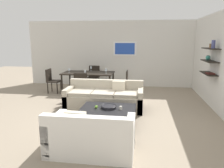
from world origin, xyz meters
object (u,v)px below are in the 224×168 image
Objects in this scene: loveseat_white at (91,136)px; decorative_bowl at (109,107)px; coffee_table at (108,117)px; dining_chair_left_near at (52,79)px; dining_chair_head at (94,75)px; wine_glass_head at (91,68)px; candle_jar at (121,108)px; dining_chair_foot at (82,84)px; wine_glass_foot at (85,71)px; sofa_beige at (105,98)px; wine_glass_left_near at (69,70)px; dining_chair_right_near at (124,81)px; wine_glass_right_near at (106,70)px; apple_on_coffee_table at (96,107)px.

loveseat_white reaches higher than decorative_bowl.
dining_chair_left_near reaches higher than coffee_table.
wine_glass_head reaches higher than dining_chair_head.
candle_jar is 0.10× the size of dining_chair_foot.
loveseat_white is at bearing -58.75° from dining_chair_left_near.
loveseat_white is 4.05m from wine_glass_foot.
dining_chair_foot reaches higher than sofa_beige.
wine_glass_foot reaches higher than loveseat_white.
wine_glass_left_near is (-1.92, 2.83, 0.44)m from decorative_bowl.
wine_glass_foot is (-1.33, -0.21, 0.35)m from dining_chair_right_near.
loveseat_white is 9.82× the size of wine_glass_foot.
sofa_beige is at bearing -35.15° from dining_chair_left_near.
dining_chair_foot is at bearing 135.57° from sofa_beige.
wine_glass_right_near is (0.69, -1.03, 0.36)m from dining_chair_head.
candle_jar is 0.56× the size of wine_glass_foot.
apple_on_coffee_table is 0.08× the size of dining_chair_right_near.
sofa_beige is at bearing -81.66° from wine_glass_right_near.
wine_glass_left_near reaches higher than decorative_bowl.
dining_chair_head is (-0.95, 3.91, 0.09)m from apple_on_coffee_table.
wine_glass_left_near is at bearing 113.58° from loveseat_white.
loveseat_white is 9.04× the size of wine_glass_right_near.
wine_glass_head is (-1.13, 4.72, 0.58)m from loveseat_white.
wine_glass_left_near is at bearing 177.15° from dining_chair_right_near.
loveseat_white is 8.46× the size of wine_glass_head.
dining_chair_foot reaches higher than apple_on_coffee_table.
wine_glass_foot reaches higher than wine_glass_left_near.
coffee_table is (0.08, 1.29, -0.10)m from loveseat_white.
apple_on_coffee_table is (-0.57, 0.01, -0.01)m from candle_jar.
sofa_beige is 2.89m from dining_chair_head.
wine_glass_head is at bearing -90.00° from dining_chair_head.
apple_on_coffee_table is at bearing -50.68° from dining_chair_left_near.
candle_jar is at bearing -86.09° from dining_chair_right_near.
candle_jar is 3.03m from wine_glass_foot.
wine_glass_right_near is 0.75m from wine_glass_foot.
candle_jar is 2.61m from dining_chair_foot.
dining_chair_head reaches higher than candle_jar.
dining_chair_head is at bearing 56.28° from wine_glass_left_near.
wine_glass_foot is at bearing -90.00° from wine_glass_head.
wine_glass_foot is at bearing 106.39° from loveseat_white.
apple_on_coffee_table is 3.60m from dining_chair_left_near.
loveseat_white is 4.76m from dining_chair_left_near.
wine_glass_head reaches higher than dining_chair_right_near.
wine_glass_head is at bearing 39.24° from wine_glass_left_near.
candle_jar reaches higher than apple_on_coffee_table.
dining_chair_left_near is (-2.46, 4.06, 0.21)m from loveseat_white.
dining_chair_head is 6.11× the size of wine_glass_left_near.
wine_glass_left_near reaches higher than dining_chair_left_near.
decorative_bowl is at bearing -69.94° from wine_glass_head.
decorative_bowl is at bearing 10.65° from apple_on_coffee_table.
dining_chair_left_near is (-2.55, 2.77, 0.31)m from coffee_table.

